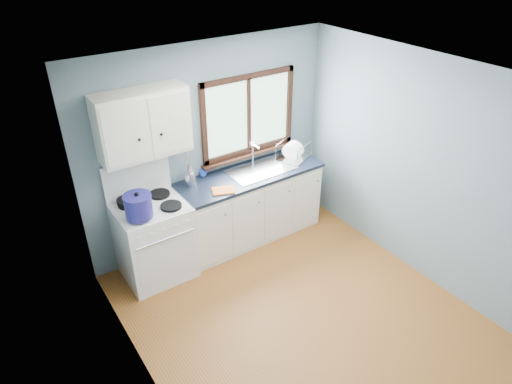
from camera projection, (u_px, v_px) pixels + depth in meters
floor at (300, 315)px, 4.82m from camera, size 3.20×3.60×0.02m
ceiling at (316, 81)px, 3.52m from camera, size 3.20×3.60×0.02m
wall_back at (210, 147)px, 5.45m from camera, size 3.20×0.02×2.50m
wall_front at (490, 348)px, 2.89m from camera, size 3.20×0.02×2.50m
wall_left at (140, 284)px, 3.39m from camera, size 0.02×3.60×2.50m
wall_right at (421, 170)px, 4.95m from camera, size 0.02×3.60×2.50m
gas_range at (154, 238)px, 5.14m from camera, size 0.76×0.69×1.36m
base_cabinets at (250, 208)px, 5.83m from camera, size 1.85×0.60×0.88m
countertop at (249, 175)px, 5.58m from camera, size 1.89×0.64×0.04m
sink at (261, 174)px, 5.69m from camera, size 0.84×0.46×0.44m
window at (249, 121)px, 5.57m from camera, size 1.36×0.10×1.03m
upper_cabinets at (143, 124)px, 4.63m from camera, size 0.95×0.35×0.70m
skillet at (127, 201)px, 4.91m from camera, size 0.35×0.27×0.04m
stockpot at (138, 206)px, 4.63m from camera, size 0.32×0.32×0.29m
utensil_crock at (190, 179)px, 5.28m from camera, size 0.15×0.15×0.41m
thermos at (191, 175)px, 5.26m from camera, size 0.08×0.08×0.27m
soap_bottle at (203, 169)px, 5.42m from camera, size 0.11×0.11×0.23m
dish_towel at (223, 191)px, 5.20m from camera, size 0.29×0.26×0.02m
dish_rack at (293, 154)px, 5.90m from camera, size 0.54×0.48×0.23m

